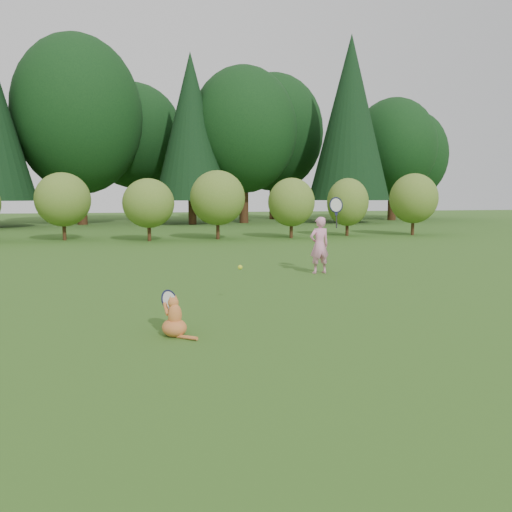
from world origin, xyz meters
name	(u,v)px	position (x,y,z in m)	size (l,w,h in m)	color
ground	(256,307)	(0.00, 0.00, 0.00)	(100.00, 100.00, 0.00)	#275518
shrub_row	(177,204)	(0.00, 13.00, 1.40)	(28.00, 3.00, 2.80)	#537424
woodland_backdrop	(160,97)	(0.00, 23.00, 7.50)	(48.00, 10.00, 15.00)	black
child	(320,244)	(2.22, 3.01, 0.66)	(0.72, 0.44, 1.89)	pink
cat	(174,315)	(-1.36, -1.30, 0.26)	(0.48, 0.77, 0.67)	#BB6F24
tennis_ball	(240,267)	(-0.16, 0.43, 0.57)	(0.07, 0.07, 0.07)	yellow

